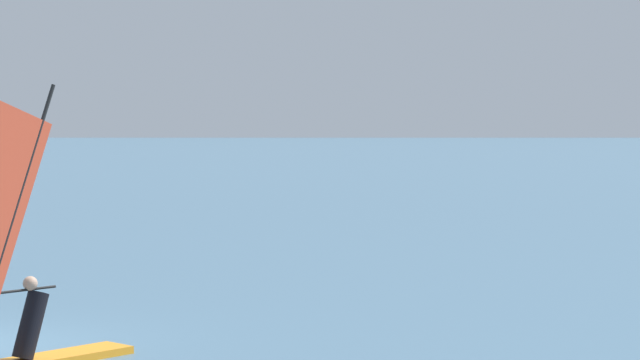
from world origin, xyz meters
The scene contains 2 objects.
windsurfer centered at (1.55, -1.65, 1.13)m, with size 2.21×3.84×4.39m.
distant_headland centered at (-31.35, 1471.98, 22.91)m, with size 1238.74×466.03×45.81m, color #756B56.
Camera 1 is at (10.28, -17.38, 3.49)m, focal length 66.67 mm.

